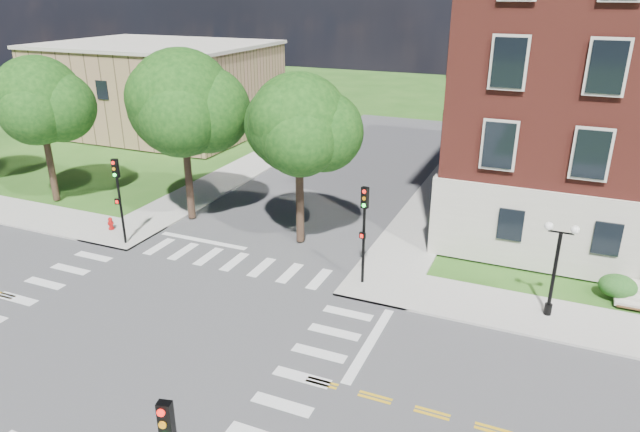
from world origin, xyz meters
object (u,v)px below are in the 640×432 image
at_px(traffic_signal_nw, 118,190).
at_px(twin_lamp_west, 556,264).
at_px(fire_hydrant, 111,224).
at_px(traffic_signal_ne, 364,223).

height_order(traffic_signal_nw, twin_lamp_west, traffic_signal_nw).
bearing_deg(fire_hydrant, traffic_signal_ne, -1.14).
xyz_separation_m(traffic_signal_ne, traffic_signal_nw, (-13.55, -0.88, 0.00)).
xyz_separation_m(traffic_signal_ne, fire_hydrant, (-15.62, 0.31, -2.72)).
distance_m(traffic_signal_ne, fire_hydrant, 15.86).
bearing_deg(traffic_signal_nw, fire_hydrant, 150.02).
bearing_deg(twin_lamp_west, fire_hydrant, -179.78).
distance_m(traffic_signal_nw, fire_hydrant, 3.62).
height_order(traffic_signal_ne, fire_hydrant, traffic_signal_ne).
relative_size(traffic_signal_ne, fire_hydrant, 6.40).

